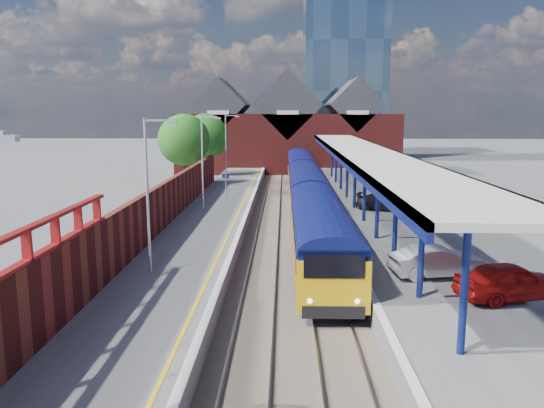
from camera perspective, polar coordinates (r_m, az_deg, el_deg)
The scene contains 23 objects.
ground at distance 47.96m, azimuth 1.79°, elevation -0.05°, with size 240.00×240.00×0.00m, color #5B5B5E.
ballast_bed at distance 38.14m, azimuth 1.90°, elevation -2.59°, with size 6.00×76.00×0.06m, color #473D33.
rails at distance 38.13m, azimuth 1.90°, elevation -2.46°, with size 4.51×76.00×0.14m.
left_platform at distance 38.39m, azimuth -6.34°, elevation -1.85°, with size 5.00×76.00×1.00m, color #565659.
right_platform at distance 38.58m, azimuth 10.86°, elevation -1.91°, with size 6.00×76.00×1.00m, color #565659.
coping_left at distance 38.04m, azimuth -2.84°, elevation -1.10°, with size 0.30×76.00×0.05m, color silver.
coping_right at distance 38.10m, azimuth 6.65°, elevation -1.14°, with size 0.30×76.00×0.05m, color silver.
yellow_line at distance 38.09m, azimuth -3.74°, elevation -1.13°, with size 0.14×76.00×0.01m, color yellow.
train at distance 52.39m, azimuth 3.41°, elevation 3.13°, with size 2.87×65.90×3.45m.
canopy at distance 39.74m, azimuth 9.88°, elevation 5.39°, with size 4.50×52.00×4.48m.
lamp_post_b at distance 24.22m, azimuth -12.96°, elevation 1.87°, with size 1.48×0.18×7.00m.
lamp_post_c at distance 39.83m, azimuth -7.31°, elevation 5.09°, with size 1.48×0.18×7.00m.
lamp_post_d at distance 55.66m, azimuth -4.84°, elevation 6.47°, with size 1.48×0.18×7.00m.
platform_sign at distance 41.88m, azimuth -4.99°, elevation 2.19°, with size 0.55×0.08×2.50m.
brick_wall at distance 32.26m, azimuth -12.51°, elevation -0.73°, with size 0.35×50.00×3.86m.
station_building at distance 75.30m, azimuth 1.67°, elevation 7.73°, with size 30.00×12.12×13.78m.
glass_tower at distance 98.52m, azimuth 7.73°, elevation 16.75°, with size 14.20×14.20×40.30m.
tree_near at distance 54.16m, azimuth -9.31°, elevation 6.67°, with size 5.20×5.20×8.10m.
tree_far at distance 61.87m, azimuth -7.03°, elevation 7.10°, with size 5.20×5.20×8.10m.
parked_car_red at distance 22.93m, azimuth 24.30°, elevation -7.53°, with size 1.76×4.37×1.49m, color #A30F0D.
parked_car_silver at distance 24.84m, azimuth 17.44°, elevation -5.90°, with size 1.48×4.25×1.40m, color silver.
parked_car_dark at distance 40.46m, azimuth 12.04°, elevation 0.20°, with size 1.73×4.25×1.23m, color black.
parked_car_blue at distance 41.98m, azimuth 13.55°, elevation 0.46°, with size 1.96×4.26×1.18m, color navy.
Camera 1 is at (-0.38, -17.25, 8.26)m, focal length 35.00 mm.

